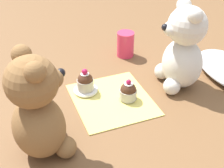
{
  "coord_description": "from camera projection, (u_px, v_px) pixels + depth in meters",
  "views": [
    {
      "loc": [
        0.67,
        -0.26,
        0.54
      ],
      "look_at": [
        0.0,
        0.0,
        0.06
      ],
      "focal_mm": 50.0,
      "sensor_mm": 36.0,
      "label": 1
    }
  ],
  "objects": [
    {
      "name": "ground_plane",
      "position": [
        112.0,
        100.0,
        0.9
      ],
      "size": [
        4.0,
        4.0,
        0.0
      ],
      "primitive_type": "plane",
      "color": "brown"
    },
    {
      "name": "juice_glass",
      "position": [
        125.0,
        44.0,
        1.1
      ],
      "size": [
        0.06,
        0.06,
        0.09
      ],
      "primitive_type": "cylinder",
      "color": "#DB3356",
      "rests_on": "ground_plane"
    },
    {
      "name": "teddy_bear_cream",
      "position": [
        182.0,
        50.0,
        0.9
      ],
      "size": [
        0.15,
        0.14,
        0.26
      ],
      "rotation": [
        0.0,
        0.0,
        -0.19
      ],
      "color": "silver",
      "rests_on": "ground_plane"
    },
    {
      "name": "saucer_plate",
      "position": [
        86.0,
        90.0,
        0.93
      ],
      "size": [
        0.07,
        0.07,
        0.01
      ],
      "primitive_type": "cylinder",
      "color": "white",
      "rests_on": "knitted_placemat"
    },
    {
      "name": "cupcake_near_cream_bear",
      "position": [
        128.0,
        92.0,
        0.89
      ],
      "size": [
        0.05,
        0.05,
        0.06
      ],
      "color": "#B2ADA3",
      "rests_on": "knitted_placemat"
    },
    {
      "name": "knitted_placemat",
      "position": [
        112.0,
        99.0,
        0.9
      ],
      "size": [
        0.24,
        0.21,
        0.01
      ],
      "primitive_type": "cube",
      "color": "#E0D166",
      "rests_on": "ground_plane"
    },
    {
      "name": "teddy_bear_tan",
      "position": [
        38.0,
        110.0,
        0.67
      ],
      "size": [
        0.15,
        0.14,
        0.26
      ],
      "rotation": [
        0.0,
        0.0,
        3.32
      ],
      "color": "olive",
      "rests_on": "ground_plane"
    },
    {
      "name": "cupcake_near_tan_bear",
      "position": [
        85.0,
        82.0,
        0.91
      ],
      "size": [
        0.05,
        0.05,
        0.07
      ],
      "color": "#B2ADA3",
      "rests_on": "saucer_plate"
    }
  ]
}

